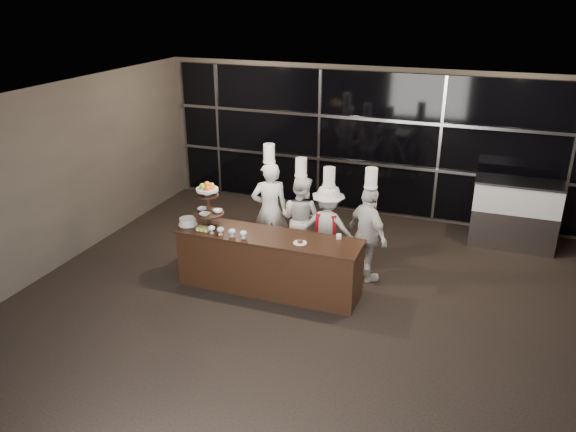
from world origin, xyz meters
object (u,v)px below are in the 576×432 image
(chef_b, at_px, (301,217))
(chef_d, at_px, (368,233))
(chef_c, at_px, (328,227))
(display_stand, at_px, (208,201))
(buffet_counter, at_px, (269,262))
(display_case, at_px, (515,211))
(chef_a, at_px, (270,209))
(layer_cake, at_px, (188,221))

(chef_b, distance_m, chef_d, 1.28)
(chef_c, bearing_deg, display_stand, -147.54)
(chef_d, bearing_deg, buffet_counter, -147.65)
(display_stand, relative_size, chef_c, 0.42)
(display_case, height_order, chef_c, chef_c)
(display_stand, xyz_separation_m, chef_b, (1.11, 1.18, -0.57))
(chef_a, distance_m, chef_c, 1.06)
(chef_b, bearing_deg, chef_a, -170.98)
(buffet_counter, height_order, layer_cake, layer_cake)
(chef_b, xyz_separation_m, chef_d, (1.23, -0.33, 0.03))
(display_stand, height_order, chef_b, chef_b)
(layer_cake, bearing_deg, chef_a, 50.92)
(display_case, distance_m, chef_b, 3.88)
(chef_a, bearing_deg, layer_cake, -129.08)
(chef_d, bearing_deg, display_case, 44.45)
(layer_cake, xyz_separation_m, chef_b, (1.46, 1.23, -0.20))
(chef_b, bearing_deg, display_case, 28.01)
(layer_cake, bearing_deg, chef_c, 28.76)
(display_stand, xyz_separation_m, display_case, (4.53, 3.00, -0.65))
(chef_a, distance_m, chef_b, 0.55)
(layer_cake, distance_m, display_case, 5.77)
(chef_a, bearing_deg, display_case, 25.75)
(layer_cake, xyz_separation_m, display_case, (4.88, 3.05, -0.29))
(chef_c, bearing_deg, chef_d, -14.78)
(display_stand, bearing_deg, display_case, 33.51)
(chef_a, bearing_deg, chef_c, -3.28)
(chef_a, bearing_deg, chef_b, 9.02)
(chef_a, distance_m, chef_d, 1.78)
(display_stand, distance_m, chef_d, 2.54)
(display_stand, xyz_separation_m, chef_c, (1.63, 1.03, -0.60))
(chef_d, bearing_deg, display_stand, -160.08)
(display_stand, height_order, display_case, display_stand)
(buffet_counter, distance_m, chef_a, 1.25)
(buffet_counter, relative_size, display_case, 1.93)
(display_stand, height_order, layer_cake, display_stand)
(buffet_counter, height_order, chef_c, chef_c)
(display_case, distance_m, chef_a, 4.39)
(display_stand, height_order, chef_a, chef_a)
(layer_cake, height_order, chef_c, chef_c)
(chef_c, distance_m, chef_d, 0.74)
(buffet_counter, xyz_separation_m, display_stand, (-1.00, -0.00, 0.87))
(chef_b, height_order, chef_c, chef_b)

